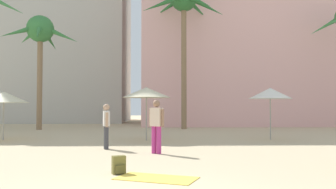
{
  "coord_description": "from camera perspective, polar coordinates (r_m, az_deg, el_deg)",
  "views": [
    {
      "loc": [
        0.44,
        -5.32,
        1.55
      ],
      "look_at": [
        0.88,
        7.68,
        2.01
      ],
      "focal_mm": 38.05,
      "sensor_mm": 36.0,
      "label": 1
    }
  ],
  "objects": [
    {
      "name": "hotel_pink",
      "position": [
        34.42,
        13.45,
        8.68
      ],
      "size": [
        20.29,
        11.28,
        15.8
      ],
      "primitive_type": "cube",
      "color": "beige",
      "rests_on": "ground"
    },
    {
      "name": "hotel_tower_gray",
      "position": [
        42.23,
        -20.04,
        13.27
      ],
      "size": [
        19.24,
        11.54,
        25.18
      ],
      "primitive_type": "cube",
      "color": "#BCB7AD",
      "rests_on": "ground"
    },
    {
      "name": "palm_tree_far_left",
      "position": [
        26.11,
        2.55,
        13.75
      ],
      "size": [
        5.96,
        5.19,
        10.27
      ],
      "color": "#896B4C",
      "rests_on": "ground"
    },
    {
      "name": "palm_tree_right",
      "position": [
        26.27,
        -19.81,
        8.93
      ],
      "size": [
        4.86,
        5.23,
        7.84
      ],
      "color": "#896B4C",
      "rests_on": "ground"
    },
    {
      "name": "cafe_umbrella_0",
      "position": [
        16.53,
        -3.46,
        0.32
      ],
      "size": [
        2.25,
        2.25,
        2.46
      ],
      "color": "gray",
      "rests_on": "ground"
    },
    {
      "name": "cafe_umbrella_1",
      "position": [
        17.62,
        16.05,
        0.18
      ],
      "size": [
        2.03,
        2.03,
        2.46
      ],
      "color": "gray",
      "rests_on": "ground"
    },
    {
      "name": "cafe_umbrella_3",
      "position": [
        18.4,
        -24.81,
        -0.39
      ],
      "size": [
        2.29,
        2.29,
        2.27
      ],
      "color": "gray",
      "rests_on": "ground"
    },
    {
      "name": "beach_towel",
      "position": [
        7.9,
        -1.9,
        -13.25
      ],
      "size": [
        1.93,
        1.48,
        0.01
      ],
      "primitive_type": "cube",
      "rotation": [
        0.0,
        0.0,
        -0.4
      ],
      "color": "#F4CC4C",
      "rests_on": "ground"
    },
    {
      "name": "backpack",
      "position": [
        8.45,
        -7.88,
        -11.16
      ],
      "size": [
        0.34,
        0.32,
        0.42
      ],
      "rotation": [
        0.0,
        0.0,
        5.08
      ],
      "color": "brown",
      "rests_on": "ground"
    },
    {
      "name": "person_far_left",
      "position": [
        11.89,
        -1.87,
        -4.74
      ],
      "size": [
        0.55,
        0.43,
        1.78
      ],
      "rotation": [
        0.0,
        0.0,
        0.95
      ],
      "color": "#B7337F",
      "rests_on": "ground"
    },
    {
      "name": "person_mid_center",
      "position": [
        13.33,
        -9.86,
        -4.73
      ],
      "size": [
        0.3,
        0.61,
        1.66
      ],
      "rotation": [
        0.0,
        0.0,
        3.36
      ],
      "color": "#3D3D42",
      "rests_on": "ground"
    }
  ]
}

